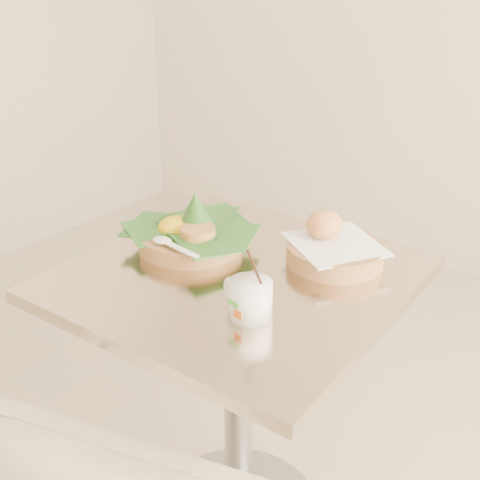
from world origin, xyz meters
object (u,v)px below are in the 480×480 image
Objects in this scene: cafe_table at (238,354)px; bread_basket at (333,248)px; coffee_mug at (249,298)px; rice_basket at (190,231)px.

cafe_table is 0.34m from bread_basket.
bread_basket is 1.75× the size of coffee_mug.
coffee_mug reaches higher than cafe_table.
cafe_table is 0.31m from rice_basket.
cafe_table is at bearing -129.96° from bread_basket.
rice_basket is 2.09× the size of coffee_mug.
rice_basket is 0.34m from coffee_mug.
rice_basket reaches higher than bread_basket.
rice_basket is (-0.17, 0.04, 0.26)m from cafe_table.
bread_basket is at bearing 50.04° from cafe_table.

